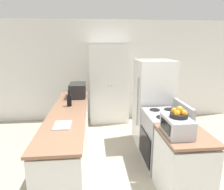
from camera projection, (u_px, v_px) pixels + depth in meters
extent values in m
cube|color=white|center=(106.00, 71.00, 5.30)|extent=(7.00, 0.06, 2.60)
cube|color=silver|center=(69.00, 137.00, 3.47)|extent=(0.58, 2.75, 0.83)
cube|color=#896047|center=(68.00, 112.00, 3.36)|extent=(0.60, 2.81, 0.04)
cube|color=silver|center=(182.00, 168.00, 2.62)|extent=(0.58, 0.72, 0.83)
cube|color=#896047|center=(186.00, 135.00, 2.50)|extent=(0.60, 0.73, 0.04)
cube|color=white|center=(109.00, 84.00, 5.12)|extent=(1.00, 0.45, 2.00)
sphere|color=#B2B2B7|center=(108.00, 86.00, 4.88)|extent=(0.03, 0.03, 0.03)
sphere|color=#B2B2B7|center=(112.00, 86.00, 4.89)|extent=(0.03, 0.03, 0.03)
cube|color=#9E9EA3|center=(164.00, 139.00, 3.35)|extent=(0.64, 0.75, 0.90)
cube|color=black|center=(145.00, 146.00, 3.34)|extent=(0.02, 0.66, 0.50)
cube|color=#9E9EA3|center=(183.00, 108.00, 3.24)|extent=(0.06, 0.71, 0.16)
cylinder|color=black|center=(162.00, 117.00, 3.05)|extent=(0.17, 0.17, 0.01)
cylinder|color=black|center=(155.00, 110.00, 3.39)|extent=(0.17, 0.17, 0.01)
cylinder|color=black|center=(178.00, 117.00, 3.07)|extent=(0.17, 0.17, 0.01)
cylinder|color=black|center=(169.00, 109.00, 3.42)|extent=(0.17, 0.17, 0.01)
cube|color=white|center=(153.00, 103.00, 3.99)|extent=(0.68, 0.71, 1.70)
cylinder|color=gray|center=(138.00, 102.00, 3.75)|extent=(0.02, 0.02, 0.94)
cube|color=black|center=(78.00, 90.00, 4.24)|extent=(0.33, 0.52, 0.29)
cube|color=black|center=(86.00, 90.00, 4.22)|extent=(0.01, 0.32, 0.21)
cylinder|color=black|center=(69.00, 101.00, 3.60)|extent=(0.08, 0.08, 0.20)
cylinder|color=black|center=(69.00, 93.00, 3.57)|extent=(0.03, 0.03, 0.10)
cube|color=#B2B2B7|center=(177.00, 126.00, 2.46)|extent=(0.29, 0.44, 0.22)
cube|color=black|center=(165.00, 126.00, 2.44)|extent=(0.01, 0.31, 0.13)
cylinder|color=black|center=(179.00, 115.00, 2.43)|extent=(0.22, 0.22, 0.05)
sphere|color=orange|center=(181.00, 111.00, 2.46)|extent=(0.08, 0.08, 0.08)
sphere|color=orange|center=(174.00, 111.00, 2.46)|extent=(0.08, 0.08, 0.08)
sphere|color=orange|center=(177.00, 113.00, 2.37)|extent=(0.08, 0.08, 0.08)
sphere|color=orange|center=(184.00, 113.00, 2.38)|extent=(0.08, 0.08, 0.08)
sphere|color=orange|center=(179.00, 109.00, 2.41)|extent=(0.08, 0.08, 0.08)
cube|color=silver|center=(62.00, 125.00, 2.73)|extent=(0.23, 0.30, 0.02)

